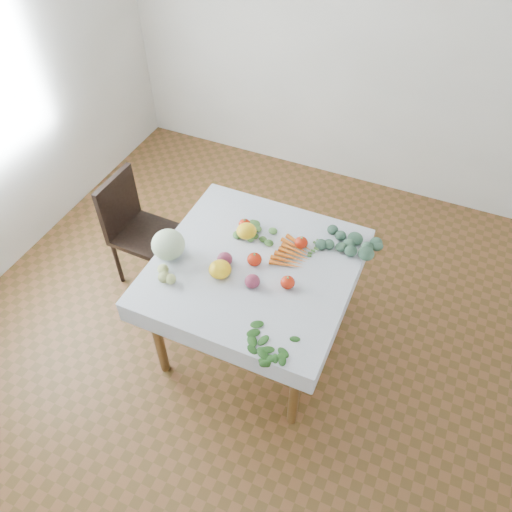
{
  "coord_description": "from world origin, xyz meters",
  "views": [
    {
      "loc": [
        0.79,
        -1.76,
        2.87
      ],
      "look_at": [
        0.01,
        0.01,
        0.82
      ],
      "focal_mm": 35.0,
      "sensor_mm": 36.0,
      "label": 1
    }
  ],
  "objects_px": {
    "cabbage": "(168,245)",
    "heirloom_back": "(247,231)",
    "table": "(254,276)",
    "chair": "(133,223)",
    "carrot_bunch": "(294,254)"
  },
  "relations": [
    {
      "from": "chair",
      "to": "carrot_bunch",
      "type": "height_order",
      "value": "chair"
    },
    {
      "from": "heirloom_back",
      "to": "carrot_bunch",
      "type": "bearing_deg",
      "value": -6.8
    },
    {
      "from": "cabbage",
      "to": "heirloom_back",
      "type": "bearing_deg",
      "value": 43.42
    },
    {
      "from": "table",
      "to": "heirloom_back",
      "type": "relative_size",
      "value": 8.2
    },
    {
      "from": "chair",
      "to": "heirloom_back",
      "type": "bearing_deg",
      "value": -2.9
    },
    {
      "from": "chair",
      "to": "table",
      "type": "bearing_deg",
      "value": -12.99
    },
    {
      "from": "table",
      "to": "heirloom_back",
      "type": "height_order",
      "value": "heirloom_back"
    },
    {
      "from": "table",
      "to": "cabbage",
      "type": "height_order",
      "value": "cabbage"
    },
    {
      "from": "cabbage",
      "to": "heirloom_back",
      "type": "relative_size",
      "value": 1.58
    },
    {
      "from": "chair",
      "to": "heirloom_back",
      "type": "xyz_separation_m",
      "value": [
        0.9,
        -0.05,
        0.31
      ]
    },
    {
      "from": "table",
      "to": "chair",
      "type": "relative_size",
      "value": 1.18
    },
    {
      "from": "chair",
      "to": "cabbage",
      "type": "height_order",
      "value": "cabbage"
    },
    {
      "from": "table",
      "to": "cabbage",
      "type": "xyz_separation_m",
      "value": [
        -0.48,
        -0.13,
        0.19
      ]
    },
    {
      "from": "table",
      "to": "chair",
      "type": "bearing_deg",
      "value": 167.01
    },
    {
      "from": "cabbage",
      "to": "heirloom_back",
      "type": "height_order",
      "value": "cabbage"
    }
  ]
}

